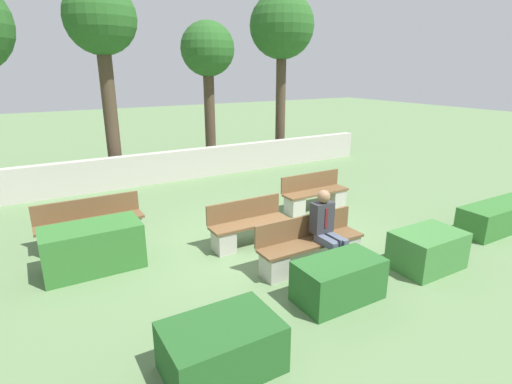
# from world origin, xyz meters

# --- Properties ---
(ground_plane) EXTENTS (60.00, 60.00, 0.00)m
(ground_plane) POSITION_xyz_m (0.00, 0.00, 0.00)
(ground_plane) COLOR #607F51
(perimeter_wall) EXTENTS (14.22, 0.30, 0.92)m
(perimeter_wall) POSITION_xyz_m (0.00, 5.36, 0.46)
(perimeter_wall) COLOR #B7B2A8
(perimeter_wall) RESTS_ON ground_plane
(bench_front) EXTENTS (2.03, 0.48, 0.88)m
(bench_front) POSITION_xyz_m (0.09, -1.28, 0.35)
(bench_front) COLOR brown
(bench_front) RESTS_ON ground_plane
(bench_left_side) EXTENTS (1.73, 0.48, 0.88)m
(bench_left_side) POSITION_xyz_m (2.01, 1.01, 0.34)
(bench_left_side) COLOR brown
(bench_left_side) RESTS_ON ground_plane
(bench_right_side) EXTENTS (2.02, 0.48, 0.88)m
(bench_right_side) POSITION_xyz_m (-3.07, 1.70, 0.35)
(bench_right_side) COLOR brown
(bench_right_side) RESTS_ON ground_plane
(bench_back) EXTENTS (1.62, 0.48, 0.88)m
(bench_back) POSITION_xyz_m (-0.40, 0.04, 0.33)
(bench_back) COLOR brown
(bench_back) RESTS_ON ground_plane
(person_seated_man) EXTENTS (0.38, 0.64, 1.38)m
(person_seated_man) POSITION_xyz_m (0.31, -1.42, 0.77)
(person_seated_man) COLOR #515B70
(person_seated_man) RESTS_ON ground_plane
(hedge_block_near_left) EXTENTS (2.12, 0.69, 0.59)m
(hedge_block_near_left) POSITION_xyz_m (4.63, -2.02, 0.30)
(hedge_block_near_left) COLOR #33702D
(hedge_block_near_left) RESTS_ON ground_plane
(hedge_block_near_right) EXTENTS (1.20, 0.81, 0.66)m
(hedge_block_near_right) POSITION_xyz_m (1.82, -2.35, 0.33)
(hedge_block_near_right) COLOR #3D7A38
(hedge_block_near_right) RESTS_ON ground_plane
(hedge_block_mid_left) EXTENTS (1.31, 0.88, 0.60)m
(hedge_block_mid_left) POSITION_xyz_m (-2.37, -2.80, 0.30)
(hedge_block_mid_left) COLOR #235623
(hedge_block_mid_left) RESTS_ON ground_plane
(hedge_block_mid_right) EXTENTS (1.31, 0.72, 0.64)m
(hedge_block_mid_right) POSITION_xyz_m (-0.21, -2.35, 0.32)
(hedge_block_mid_right) COLOR #286028
(hedge_block_mid_right) RESTS_ON ground_plane
(hedge_block_far_left) EXTENTS (1.62, 0.84, 0.80)m
(hedge_block_far_left) POSITION_xyz_m (-3.21, 0.54, 0.40)
(hedge_block_far_left) COLOR #33702D
(hedge_block_far_left) RESTS_ON ground_plane
(tree_center_left) EXTENTS (1.96, 1.96, 5.64)m
(tree_center_left) POSITION_xyz_m (-1.66, 6.02, 4.45)
(tree_center_left) COLOR #473828
(tree_center_left) RESTS_ON ground_plane
(tree_center_right) EXTENTS (1.81, 1.81, 4.88)m
(tree_center_right) POSITION_xyz_m (1.82, 6.77, 3.81)
(tree_center_right) COLOR #473828
(tree_center_right) RESTS_ON ground_plane
(tree_rightmost) EXTENTS (2.28, 2.28, 5.91)m
(tree_rightmost) POSITION_xyz_m (4.46, 6.26, 4.65)
(tree_rightmost) COLOR #473828
(tree_rightmost) RESTS_ON ground_plane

